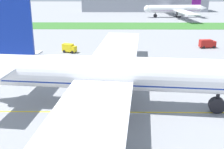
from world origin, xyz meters
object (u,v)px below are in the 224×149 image
(parked_airliner_far_centre, at_px, (176,9))
(service_truck_fuel_bowser, at_px, (23,52))
(airliner_foreground, at_px, (114,74))
(service_truck_catering_van, at_px, (69,48))
(service_truck_baggage_loader, at_px, (207,44))

(parked_airliner_far_centre, bearing_deg, service_truck_fuel_bowser, -123.27)
(airliner_foreground, bearing_deg, service_truck_fuel_bowser, 127.93)
(airliner_foreground, relative_size, service_truck_fuel_bowser, 16.04)
(airliner_foreground, relative_size, service_truck_catering_van, 17.93)
(service_truck_baggage_loader, distance_m, parked_airliner_far_centre, 90.38)
(service_truck_baggage_loader, height_order, service_truck_fuel_bowser, service_truck_fuel_bowser)
(airliner_foreground, distance_m, parked_airliner_far_centre, 144.23)
(airliner_foreground, height_order, service_truck_fuel_bowser, airliner_foreground)
(service_truck_baggage_loader, xyz_separation_m, service_truck_catering_van, (-46.80, -7.12, -0.06))
(airliner_foreground, relative_size, parked_airliner_far_centre, 1.35)
(service_truck_baggage_loader, relative_size, parked_airliner_far_centre, 0.09)
(service_truck_catering_van, distance_m, parked_airliner_far_centre, 111.19)
(service_truck_baggage_loader, distance_m, service_truck_catering_van, 47.34)
(airliner_foreground, xyz_separation_m, service_truck_fuel_bowser, (-28.15, 36.13, -4.81))
(airliner_foreground, relative_size, service_truck_baggage_loader, 15.22)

